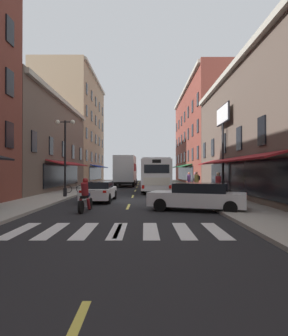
{
  "coord_description": "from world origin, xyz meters",
  "views": [
    {
      "loc": [
        0.88,
        -19.8,
        2.01
      ],
      "look_at": [
        0.82,
        8.06,
        2.27
      ],
      "focal_mm": 31.18,
      "sensor_mm": 36.0,
      "label": 1
    }
  ],
  "objects_px": {
    "transit_bus": "(156,174)",
    "pedestrian_rear": "(196,181)",
    "sedan_near": "(198,197)",
    "motorcycle_rider": "(86,197)",
    "sedan_mid": "(100,191)",
    "box_truck": "(127,171)",
    "street_lamp_twin": "(66,154)",
    "pedestrian_near": "(197,181)",
    "pedestrian_far": "(219,185)",
    "bicycle_near": "(75,189)",
    "pedestrian_mid": "(190,180)",
    "billboard_sign": "(224,126)"
  },
  "relations": [
    {
      "from": "motorcycle_rider",
      "to": "pedestrian_rear",
      "type": "height_order",
      "value": "pedestrian_rear"
    },
    {
      "from": "sedan_mid",
      "to": "pedestrian_rear",
      "type": "relative_size",
      "value": 2.47
    },
    {
      "from": "pedestrian_near",
      "to": "street_lamp_twin",
      "type": "distance_m",
      "value": 10.98
    },
    {
      "from": "billboard_sign",
      "to": "box_truck",
      "type": "xyz_separation_m",
      "value": [
        -8.48,
        14.52,
        -3.56
      ]
    },
    {
      "from": "sedan_near",
      "to": "motorcycle_rider",
      "type": "bearing_deg",
      "value": -176.62
    },
    {
      "from": "transit_bus",
      "to": "pedestrian_rear",
      "type": "xyz_separation_m",
      "value": [
        3.79,
        -0.89,
        -0.62
      ]
    },
    {
      "from": "motorcycle_rider",
      "to": "street_lamp_twin",
      "type": "xyz_separation_m",
      "value": [
        -2.89,
        6.94,
        2.52
      ]
    },
    {
      "from": "pedestrian_far",
      "to": "sedan_mid",
      "type": "bearing_deg",
      "value": 172.2
    },
    {
      "from": "transit_bus",
      "to": "pedestrian_near",
      "type": "distance_m",
      "value": 5.58
    },
    {
      "from": "box_truck",
      "to": "sedan_near",
      "type": "bearing_deg",
      "value": -77.56
    },
    {
      "from": "motorcycle_rider",
      "to": "pedestrian_rear",
      "type": "xyz_separation_m",
      "value": [
        7.84,
        13.96,
        0.32
      ]
    },
    {
      "from": "sedan_mid",
      "to": "motorcycle_rider",
      "type": "xyz_separation_m",
      "value": [
        0.07,
        -4.77,
        0.03
      ]
    },
    {
      "from": "sedan_near",
      "to": "pedestrian_near",
      "type": "distance_m",
      "value": 10.2
    },
    {
      "from": "street_lamp_twin",
      "to": "bicycle_near",
      "type": "bearing_deg",
      "value": 91.13
    },
    {
      "from": "sedan_near",
      "to": "bicycle_near",
      "type": "relative_size",
      "value": 2.95
    },
    {
      "from": "billboard_sign",
      "to": "box_truck",
      "type": "distance_m",
      "value": 17.19
    },
    {
      "from": "pedestrian_mid",
      "to": "sedan_mid",
      "type": "bearing_deg",
      "value": -48.25
    },
    {
      "from": "bicycle_near",
      "to": "pedestrian_mid",
      "type": "bearing_deg",
      "value": 30.28
    },
    {
      "from": "transit_bus",
      "to": "bicycle_near",
      "type": "bearing_deg",
      "value": -145.32
    },
    {
      "from": "box_truck",
      "to": "street_lamp_twin",
      "type": "height_order",
      "value": "street_lamp_twin"
    },
    {
      "from": "sedan_near",
      "to": "bicycle_near",
      "type": "height_order",
      "value": "sedan_near"
    },
    {
      "from": "transit_bus",
      "to": "sedan_mid",
      "type": "bearing_deg",
      "value": -112.25
    },
    {
      "from": "sedan_mid",
      "to": "pedestrian_near",
      "type": "xyz_separation_m",
      "value": [
        7.4,
        5.59,
        0.43
      ]
    },
    {
      "from": "pedestrian_far",
      "to": "sedan_near",
      "type": "bearing_deg",
      "value": -123.62
    },
    {
      "from": "pedestrian_mid",
      "to": "pedestrian_far",
      "type": "distance_m",
      "value": 11.42
    },
    {
      "from": "pedestrian_mid",
      "to": "box_truck",
      "type": "bearing_deg",
      "value": -148.66
    },
    {
      "from": "pedestrian_near",
      "to": "pedestrian_rear",
      "type": "xyz_separation_m",
      "value": [
        0.52,
        3.6,
        -0.07
      ]
    },
    {
      "from": "street_lamp_twin",
      "to": "pedestrian_near",
      "type": "bearing_deg",
      "value": 18.5
    },
    {
      "from": "sedan_near",
      "to": "bicycle_near",
      "type": "bearing_deg",
      "value": 131.3
    },
    {
      "from": "billboard_sign",
      "to": "pedestrian_near",
      "type": "bearing_deg",
      "value": 131.93
    },
    {
      "from": "transit_bus",
      "to": "street_lamp_twin",
      "type": "xyz_separation_m",
      "value": [
        -6.94,
        -7.91,
        1.58
      ]
    },
    {
      "from": "pedestrian_near",
      "to": "pedestrian_far",
      "type": "height_order",
      "value": "pedestrian_near"
    },
    {
      "from": "transit_bus",
      "to": "sedan_mid",
      "type": "relative_size",
      "value": 2.6
    },
    {
      "from": "transit_bus",
      "to": "pedestrian_far",
      "type": "distance_m",
      "value": 10.78
    },
    {
      "from": "billboard_sign",
      "to": "pedestrian_mid",
      "type": "bearing_deg",
      "value": 100.85
    },
    {
      "from": "transit_bus",
      "to": "pedestrian_rear",
      "type": "relative_size",
      "value": 6.43
    },
    {
      "from": "motorcycle_rider",
      "to": "street_lamp_twin",
      "type": "relative_size",
      "value": 0.37
    },
    {
      "from": "sedan_near",
      "to": "motorcycle_rider",
      "type": "height_order",
      "value": "motorcycle_rider"
    },
    {
      "from": "pedestrian_near",
      "to": "pedestrian_rear",
      "type": "bearing_deg",
      "value": -51.26
    },
    {
      "from": "sedan_mid",
      "to": "bicycle_near",
      "type": "bearing_deg",
      "value": 118.8
    },
    {
      "from": "pedestrian_near",
      "to": "pedestrian_far",
      "type": "distance_m",
      "value": 5.65
    },
    {
      "from": "pedestrian_near",
      "to": "pedestrian_mid",
      "type": "relative_size",
      "value": 1.06
    },
    {
      "from": "pedestrian_near",
      "to": "street_lamp_twin",
      "type": "height_order",
      "value": "street_lamp_twin"
    },
    {
      "from": "motorcycle_rider",
      "to": "billboard_sign",
      "type": "bearing_deg",
      "value": 43.09
    },
    {
      "from": "transit_bus",
      "to": "sedan_near",
      "type": "xyz_separation_m",
      "value": [
        1.5,
        -14.52,
        -0.94
      ]
    },
    {
      "from": "box_truck",
      "to": "motorcycle_rider",
      "type": "xyz_separation_m",
      "value": [
        -0.56,
        -22.98,
        -1.27
      ]
    },
    {
      "from": "box_truck",
      "to": "pedestrian_near",
      "type": "bearing_deg",
      "value": -61.79
    },
    {
      "from": "sedan_mid",
      "to": "motorcycle_rider",
      "type": "bearing_deg",
      "value": -89.17
    },
    {
      "from": "bicycle_near",
      "to": "pedestrian_near",
      "type": "height_order",
      "value": "pedestrian_near"
    },
    {
      "from": "pedestrian_near",
      "to": "street_lamp_twin",
      "type": "relative_size",
      "value": 0.32
    }
  ]
}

